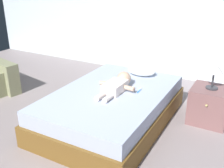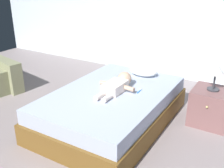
{
  "view_description": "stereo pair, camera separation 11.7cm",
  "coord_description": "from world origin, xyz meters",
  "px_view_note": "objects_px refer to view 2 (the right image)",
  "views": [
    {
      "loc": [
        1.71,
        -1.82,
        1.81
      ],
      "look_at": [
        0.22,
        0.9,
        0.54
      ],
      "focal_mm": 42.94,
      "sensor_mm": 36.0,
      "label": 1
    },
    {
      "loc": [
        1.82,
        -1.76,
        1.81
      ],
      "look_at": [
        0.22,
        0.9,
        0.54
      ],
      "focal_mm": 42.94,
      "sensor_mm": 36.0,
      "label": 2
    }
  ],
  "objects_px": {
    "toothbrush": "(139,91)",
    "lamp": "(216,70)",
    "bed": "(112,107)",
    "pillow": "(143,71)",
    "nightstand": "(210,107)",
    "baby": "(118,85)"
  },
  "relations": [
    {
      "from": "baby",
      "to": "toothbrush",
      "type": "bearing_deg",
      "value": 19.09
    },
    {
      "from": "lamp",
      "to": "baby",
      "type": "bearing_deg",
      "value": -152.51
    },
    {
      "from": "bed",
      "to": "baby",
      "type": "xyz_separation_m",
      "value": [
        0.04,
        0.08,
        0.3
      ]
    },
    {
      "from": "toothbrush",
      "to": "lamp",
      "type": "xyz_separation_m",
      "value": [
        0.8,
        0.46,
        0.28
      ]
    },
    {
      "from": "pillow",
      "to": "nightstand",
      "type": "height_order",
      "value": "pillow"
    },
    {
      "from": "baby",
      "to": "lamp",
      "type": "relative_size",
      "value": 1.99
    },
    {
      "from": "toothbrush",
      "to": "bed",
      "type": "bearing_deg",
      "value": -149.96
    },
    {
      "from": "lamp",
      "to": "nightstand",
      "type": "bearing_deg",
      "value": -90.0
    },
    {
      "from": "bed",
      "to": "nightstand",
      "type": "relative_size",
      "value": 4.03
    },
    {
      "from": "bed",
      "to": "toothbrush",
      "type": "height_order",
      "value": "toothbrush"
    },
    {
      "from": "pillow",
      "to": "baby",
      "type": "bearing_deg",
      "value": -94.47
    },
    {
      "from": "bed",
      "to": "baby",
      "type": "height_order",
      "value": "baby"
    },
    {
      "from": "toothbrush",
      "to": "lamp",
      "type": "height_order",
      "value": "lamp"
    },
    {
      "from": "pillow",
      "to": "lamp",
      "type": "bearing_deg",
      "value": -5.71
    },
    {
      "from": "nightstand",
      "to": "bed",
      "type": "bearing_deg",
      "value": -149.97
    },
    {
      "from": "toothbrush",
      "to": "lamp",
      "type": "relative_size",
      "value": 0.36
    },
    {
      "from": "bed",
      "to": "pillow",
      "type": "height_order",
      "value": "pillow"
    },
    {
      "from": "pillow",
      "to": "lamp",
      "type": "relative_size",
      "value": 1.16
    },
    {
      "from": "pillow",
      "to": "lamp",
      "type": "distance_m",
      "value": 1.04
    },
    {
      "from": "bed",
      "to": "baby",
      "type": "bearing_deg",
      "value": 66.47
    },
    {
      "from": "pillow",
      "to": "lamp",
      "type": "height_order",
      "value": "lamp"
    },
    {
      "from": "toothbrush",
      "to": "lamp",
      "type": "bearing_deg",
      "value": 30.03
    }
  ]
}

